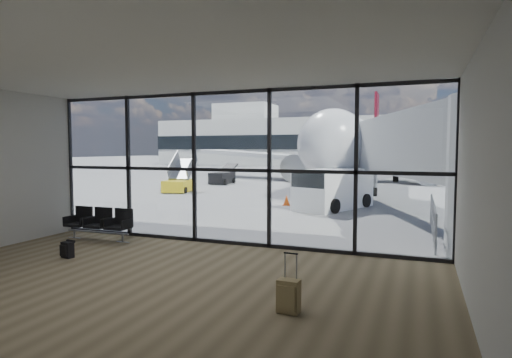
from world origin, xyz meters
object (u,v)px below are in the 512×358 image
Objects in this scene: backpack at (67,250)px; belt_loader at (223,177)px; seating_row at (100,222)px; service_van at (332,188)px; airliner at (363,147)px; mobile_stairs at (180,184)px; suitcase at (288,296)px.

backpack is 23.97m from belt_loader.
seating_row is 0.48× the size of service_van.
service_van is at bearing -88.67° from airliner.
mobile_stairs is (-5.59, 13.95, -0.03)m from seating_row.
service_van is (-1.80, 13.24, 0.64)m from suitcase.
airliner is at bearing 80.05° from seating_row.
belt_loader is (-11.14, 11.36, -0.41)m from service_van.
belt_loader is at bearing 80.57° from mobile_stairs.
airliner reaches higher than suitcase.
backpack is 0.10× the size of service_van.
seating_row is 15.03m from mobile_stairs.
belt_loader is (-6.54, 23.06, 0.32)m from backpack.
service_van is at bearing -46.90° from belt_loader.
suitcase is (6.40, -1.54, 0.09)m from backpack.
service_van is (4.60, 11.69, 0.73)m from backpack.
suitcase is at bearing -60.31° from service_van.
seating_row is 10.98m from service_van.
airliner is 13.21m from belt_loader.
belt_loader reaches higher than backpack.
airliner is 18.23m from mobile_stairs.
suitcase is 27.80m from belt_loader.
airliner is (4.42, 28.98, 2.45)m from seating_row.
service_van is 1.42× the size of mobile_stairs.
seating_row is at bearing -97.50° from service_van.
backpack is at bearing 168.98° from suitcase.
mobile_stairs reaches higher than suitcase.
backpack is at bearing -79.08° from mobile_stairs.
service_van reaches higher than backpack.
suitcase reaches higher than seating_row.
airliner reaches higher than belt_loader.
airliner is at bearing 45.61° from mobile_stairs.
belt_loader is 1.08× the size of mobile_stairs.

